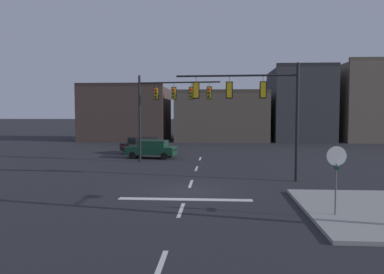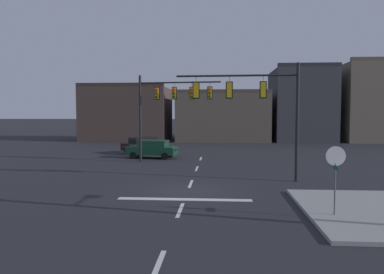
# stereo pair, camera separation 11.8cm
# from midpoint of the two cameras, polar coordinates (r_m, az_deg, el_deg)

# --- Properties ---
(ground_plane) EXTENTS (400.00, 400.00, 0.00)m
(ground_plane) POSITION_cam_midpoint_polar(r_m,az_deg,el_deg) (20.50, -0.45, -7.96)
(ground_plane) COLOR #232328
(sidewalk_near_corner) EXTENTS (5.00, 8.00, 0.15)m
(sidewalk_near_corner) POSITION_cam_midpoint_polar(r_m,az_deg,el_deg) (17.60, 24.46, -10.02)
(sidewalk_near_corner) COLOR gray
(sidewalk_near_corner) RESTS_ON ground
(stop_bar_paint) EXTENTS (6.40, 0.50, 0.01)m
(stop_bar_paint) POSITION_cam_midpoint_polar(r_m,az_deg,el_deg) (18.55, -0.94, -9.20)
(stop_bar_paint) COLOR silver
(stop_bar_paint) RESTS_ON ground
(lane_centreline) EXTENTS (0.16, 26.40, 0.01)m
(lane_centreline) POSITION_cam_midpoint_polar(r_m,az_deg,el_deg) (22.46, -0.04, -6.92)
(lane_centreline) COLOR silver
(lane_centreline) RESTS_ON ground
(signal_mast_near_side) EXTENTS (7.34, 0.64, 7.08)m
(signal_mast_near_side) POSITION_cam_midpoint_polar(r_m,az_deg,el_deg) (23.49, 9.85, 5.28)
(signal_mast_near_side) COLOR black
(signal_mast_near_side) RESTS_ON ground
(signal_mast_far_side) EXTENTS (6.75, 1.03, 7.19)m
(signal_mast_far_side) POSITION_cam_midpoint_polar(r_m,az_deg,el_deg) (31.61, -3.65, 5.30)
(signal_mast_far_side) COLOR black
(signal_mast_far_side) RESTS_ON ground
(stop_sign) EXTENTS (0.76, 0.64, 2.83)m
(stop_sign) POSITION_cam_midpoint_polar(r_m,az_deg,el_deg) (15.98, 20.66, -3.74)
(stop_sign) COLOR #56565B
(stop_sign) RESTS_ON ground
(car_lot_nearside) EXTENTS (4.47, 4.29, 1.61)m
(car_lot_nearside) POSITION_cam_midpoint_polar(r_m,az_deg,el_deg) (38.96, -7.02, -1.14)
(car_lot_nearside) COLOR black
(car_lot_nearside) RESTS_ON ground
(car_lot_middle) EXTENTS (4.63, 2.41, 1.61)m
(car_lot_middle) POSITION_cam_midpoint_polar(r_m,az_deg,el_deg) (34.72, -5.78, -1.73)
(car_lot_middle) COLOR #143D28
(car_lot_middle) RESTS_ON ground
(building_row) EXTENTS (60.41, 13.78, 11.24)m
(building_row) POSITION_cam_midpoint_polar(r_m,az_deg,el_deg) (59.09, 17.43, 3.80)
(building_row) COLOR #473833
(building_row) RESTS_ON ground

